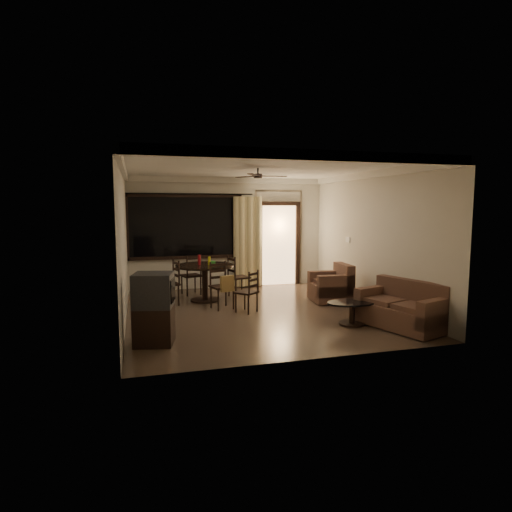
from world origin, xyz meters
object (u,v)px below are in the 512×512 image
object	(u,v)px
armchair	(333,286)
sofa	(403,309)
dining_chair_west	(169,292)
coffee_table	(352,309)
dining_chair_south	(222,294)
dining_chair_north	(191,283)
tv_cabinet	(154,309)
dining_chair_east	(238,285)
side_chair	(247,300)
dining_table	(205,272)

from	to	relation	value
armchair	sofa	bearing A→B (deg)	-78.27
dining_chair_west	coffee_table	size ratio (longest dim) A/B	1.02
dining_chair_south	coffee_table	bearing A→B (deg)	-57.22
dining_chair_north	sofa	world-z (taller)	dining_chair_north
sofa	armchair	size ratio (longest dim) A/B	1.89
sofa	tv_cabinet	bearing A→B (deg)	159.22
sofa	coffee_table	bearing A→B (deg)	134.48
dining_chair_east	sofa	size ratio (longest dim) A/B	0.58
dining_chair_north	armchair	bearing A→B (deg)	136.15
tv_cabinet	armchair	xyz separation A→B (m)	(3.88, 1.97, -0.21)
dining_chair_east	side_chair	bearing A→B (deg)	158.02
dining_table	sofa	bearing A→B (deg)	-45.49
tv_cabinet	coffee_table	distance (m)	3.41
dining_chair_west	dining_chair_north	bearing A→B (deg)	133.24
dining_table	dining_chair_north	world-z (taller)	dining_table
dining_chair_south	armchair	size ratio (longest dim) A/B	1.10
tv_cabinet	side_chair	bearing A→B (deg)	52.64
dining_table	armchair	bearing A→B (deg)	-16.99
dining_chair_east	side_chair	size ratio (longest dim) A/B	1.13
dining_table	dining_chair_north	size ratio (longest dim) A/B	1.35
sofa	coffee_table	world-z (taller)	sofa
dining_chair_west	dining_chair_south	distance (m)	1.20
dining_chair_north	side_chair	size ratio (longest dim) A/B	1.13
dining_chair_east	side_chair	xyz separation A→B (m)	(-0.18, -1.48, -0.03)
side_chair	dining_chair_north	bearing A→B (deg)	-107.81
dining_chair_west	dining_table	bearing A→B (deg)	90.07
dining_chair_west	side_chair	distance (m)	1.77
dining_table	side_chair	world-z (taller)	dining_table
dining_chair_north	armchair	distance (m)	3.29
dining_chair_west	tv_cabinet	distance (m)	2.61
coffee_table	dining_chair_west	bearing A→B (deg)	141.56
dining_chair_east	armchair	size ratio (longest dim) A/B	1.10
dining_chair_west	dining_chair_north	distance (m)	1.15
dining_chair_east	dining_table	bearing A→B (deg)	89.93
dining_table	coffee_table	xyz separation A→B (m)	(2.20, -2.60, -0.36)
dining_chair_south	tv_cabinet	size ratio (longest dim) A/B	0.88
coffee_table	armchair	bearing A→B (deg)	74.85
dining_table	tv_cabinet	world-z (taller)	tv_cabinet
tv_cabinet	sofa	bearing A→B (deg)	9.82
dining_table	tv_cabinet	distance (m)	3.03
dining_chair_north	dining_chair_south	bearing A→B (deg)	90.00
sofa	armchair	xyz separation A→B (m)	(-0.27, 2.18, 0.02)
dining_chair_east	dining_chair_north	xyz separation A→B (m)	(-1.01, 0.54, 0.00)
dining_chair_north	armchair	size ratio (longest dim) A/B	1.10
dining_chair_east	dining_chair_north	size ratio (longest dim) A/B	1.00
armchair	coffee_table	distance (m)	1.85
sofa	side_chair	distance (m)	2.90
dining_chair_west	side_chair	xyz separation A→B (m)	(1.44, -1.04, -0.03)
dining_table	armchair	distance (m)	2.82
dining_table	side_chair	distance (m)	1.46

